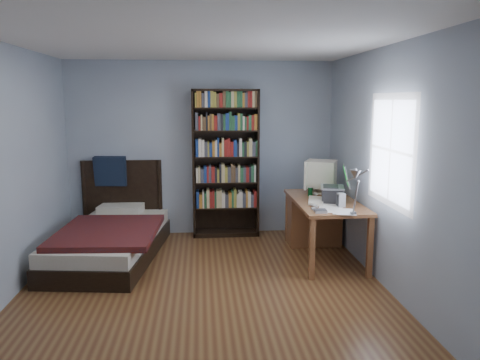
# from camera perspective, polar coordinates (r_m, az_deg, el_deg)

# --- Properties ---
(room) EXTENTS (4.20, 4.24, 2.50)m
(room) POSITION_cam_1_polar(r_m,az_deg,el_deg) (4.72, -4.26, 1.23)
(room) COLOR #5A301A
(room) RESTS_ON ground
(desk) EXTENTS (0.75, 1.52, 0.73)m
(desk) POSITION_cam_1_polar(r_m,az_deg,el_deg) (6.32, 9.25, -4.45)
(desk) COLOR brown
(desk) RESTS_ON floor
(crt_monitor) EXTENTS (0.51, 0.47, 0.44)m
(crt_monitor) POSITION_cam_1_polar(r_m,az_deg,el_deg) (6.25, 9.74, 0.67)
(crt_monitor) COLOR beige
(crt_monitor) RESTS_ON desk
(laptop) EXTENTS (0.44, 0.42, 0.44)m
(laptop) POSITION_cam_1_polar(r_m,az_deg,el_deg) (5.78, 11.34, -1.40)
(laptop) COLOR #2D2D30
(laptop) RESTS_ON desk
(desk_lamp) EXTENTS (0.21, 0.47, 0.56)m
(desk_lamp) POSITION_cam_1_polar(r_m,az_deg,el_deg) (4.73, 13.88, 0.09)
(desk_lamp) COLOR #99999E
(desk_lamp) RESTS_ON desk
(keyboard) EXTENTS (0.28, 0.48, 0.04)m
(keyboard) POSITION_cam_1_polar(r_m,az_deg,el_deg) (5.73, 9.23, -2.53)
(keyboard) COLOR beige
(keyboard) RESTS_ON desk
(speaker) EXTENTS (0.09, 0.09, 0.16)m
(speaker) POSITION_cam_1_polar(r_m,az_deg,el_deg) (5.51, 12.21, -2.41)
(speaker) COLOR gray
(speaker) RESTS_ON desk
(soda_can) EXTENTS (0.06, 0.06, 0.11)m
(soda_can) POSITION_cam_1_polar(r_m,az_deg,el_deg) (6.07, 8.57, -1.43)
(soda_can) COLOR black
(soda_can) RESTS_ON desk
(mouse) EXTENTS (0.06, 0.11, 0.04)m
(mouse) POSITION_cam_1_polar(r_m,az_deg,el_deg) (6.14, 9.22, -1.68)
(mouse) COLOR silver
(mouse) RESTS_ON desk
(phone_silver) EXTENTS (0.06, 0.11, 0.02)m
(phone_silver) POSITION_cam_1_polar(r_m,az_deg,el_deg) (5.47, 9.04, -3.14)
(phone_silver) COLOR #AFAFB4
(phone_silver) RESTS_ON desk
(phone_grey) EXTENTS (0.05, 0.09, 0.02)m
(phone_grey) POSITION_cam_1_polar(r_m,az_deg,el_deg) (5.34, 8.94, -3.47)
(phone_grey) COLOR gray
(phone_grey) RESTS_ON desk
(external_drive) EXTENTS (0.13, 0.13, 0.03)m
(external_drive) POSITION_cam_1_polar(r_m,az_deg,el_deg) (5.22, 9.78, -3.76)
(external_drive) COLOR gray
(external_drive) RESTS_ON desk
(bookshelf) EXTENTS (0.94, 0.30, 2.10)m
(bookshelf) POSITION_cam_1_polar(r_m,az_deg,el_deg) (6.68, -1.77, 2.03)
(bookshelf) COLOR black
(bookshelf) RESTS_ON floor
(bed) EXTENTS (1.34, 2.26, 1.16)m
(bed) POSITION_cam_1_polar(r_m,az_deg,el_deg) (6.14, -15.37, -6.65)
(bed) COLOR black
(bed) RESTS_ON floor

